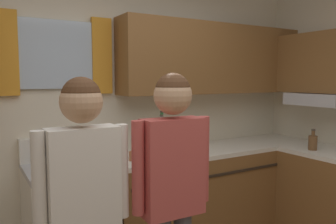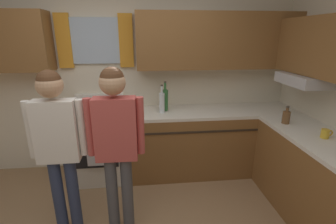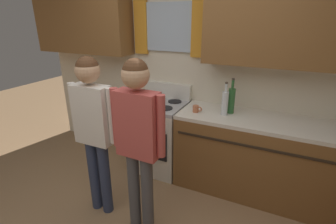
{
  "view_description": "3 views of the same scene",
  "coord_description": "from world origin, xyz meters",
  "px_view_note": "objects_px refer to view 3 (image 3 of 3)",
  "views": [
    {
      "loc": [
        -1.0,
        -1.13,
        1.59
      ],
      "look_at": [
        0.08,
        0.7,
        1.38
      ],
      "focal_mm": 36.33,
      "sensor_mm": 36.0,
      "label": 1
    },
    {
      "loc": [
        0.25,
        -1.49,
        1.87
      ],
      "look_at": [
        0.48,
        0.69,
        1.17
      ],
      "focal_mm": 25.87,
      "sensor_mm": 36.0,
      "label": 2
    },
    {
      "loc": [
        1.03,
        -1.08,
        1.91
      ],
      "look_at": [
        0.17,
        0.74,
        1.14
      ],
      "focal_mm": 26.77,
      "sensor_mm": 36.0,
      "label": 3
    }
  ],
  "objects_px": {
    "bottle_wine_green": "(231,100)",
    "cup_terracotta": "(196,109)",
    "adult_in_plaid": "(138,131)",
    "stove_oven": "(159,134)",
    "bottle_tall_clear": "(225,103)",
    "adult_left": "(93,121)"
  },
  "relations": [
    {
      "from": "bottle_wine_green",
      "to": "adult_left",
      "type": "relative_size",
      "value": 0.25
    },
    {
      "from": "cup_terracotta",
      "to": "adult_in_plaid",
      "type": "bearing_deg",
      "value": -101.09
    },
    {
      "from": "bottle_wine_green",
      "to": "cup_terracotta",
      "type": "height_order",
      "value": "bottle_wine_green"
    },
    {
      "from": "adult_in_plaid",
      "to": "bottle_wine_green",
      "type": "bearing_deg",
      "value": 63.44
    },
    {
      "from": "adult_left",
      "to": "adult_in_plaid",
      "type": "height_order",
      "value": "adult_in_plaid"
    },
    {
      "from": "stove_oven",
      "to": "bottle_tall_clear",
      "type": "bearing_deg",
      "value": -2.87
    },
    {
      "from": "stove_oven",
      "to": "bottle_wine_green",
      "type": "relative_size",
      "value": 2.79
    },
    {
      "from": "bottle_wine_green",
      "to": "adult_in_plaid",
      "type": "bearing_deg",
      "value": -116.56
    },
    {
      "from": "cup_terracotta",
      "to": "adult_in_plaid",
      "type": "height_order",
      "value": "adult_in_plaid"
    },
    {
      "from": "stove_oven",
      "to": "cup_terracotta",
      "type": "relative_size",
      "value": 10.11
    },
    {
      "from": "adult_in_plaid",
      "to": "bottle_tall_clear",
      "type": "bearing_deg",
      "value": 63.83
    },
    {
      "from": "stove_oven",
      "to": "cup_terracotta",
      "type": "xyz_separation_m",
      "value": [
        0.53,
        -0.1,
        0.47
      ]
    },
    {
      "from": "stove_oven",
      "to": "bottle_wine_green",
      "type": "height_order",
      "value": "bottle_wine_green"
    },
    {
      "from": "bottle_tall_clear",
      "to": "adult_left",
      "type": "relative_size",
      "value": 0.23
    },
    {
      "from": "adult_in_plaid",
      "to": "cup_terracotta",
      "type": "bearing_deg",
      "value": 78.91
    },
    {
      "from": "stove_oven",
      "to": "cup_terracotta",
      "type": "distance_m",
      "value": 0.71
    },
    {
      "from": "stove_oven",
      "to": "adult_left",
      "type": "xyz_separation_m",
      "value": [
        -0.17,
        -0.99,
        0.54
      ]
    },
    {
      "from": "bottle_tall_clear",
      "to": "cup_terracotta",
      "type": "distance_m",
      "value": 0.33
    },
    {
      "from": "bottle_wine_green",
      "to": "cup_terracotta",
      "type": "relative_size",
      "value": 3.62
    },
    {
      "from": "bottle_tall_clear",
      "to": "stove_oven",
      "type": "bearing_deg",
      "value": 177.13
    },
    {
      "from": "stove_oven",
      "to": "cup_terracotta",
      "type": "bearing_deg",
      "value": -10.63
    },
    {
      "from": "bottle_wine_green",
      "to": "adult_in_plaid",
      "type": "height_order",
      "value": "adult_in_plaid"
    }
  ]
}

